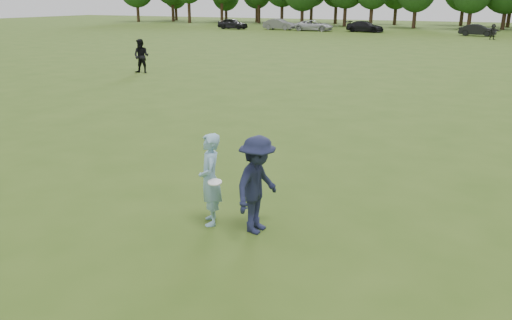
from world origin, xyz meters
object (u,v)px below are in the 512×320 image
(car_d, at_px, (365,27))
(car_f, at_px, (478,30))
(thrower, at_px, (210,180))
(defender, at_px, (257,185))
(player_far_a, at_px, (141,56))
(car_b, at_px, (279,24))
(car_a, at_px, (233,24))
(player_far_d, at_px, (493,32))
(car_c, at_px, (314,26))

(car_d, bearing_deg, car_f, -88.40)
(thrower, xyz_separation_m, defender, (0.99, 0.08, 0.03))
(player_far_a, bearing_deg, car_b, 93.02)
(defender, bearing_deg, player_far_a, 48.60)
(thrower, height_order, car_a, thrower)
(player_far_d, height_order, car_a, player_far_d)
(car_c, bearing_deg, car_f, -94.23)
(thrower, distance_m, car_b, 64.91)
(player_far_d, distance_m, car_d, 17.06)
(car_d, bearing_deg, thrower, -161.94)
(car_a, distance_m, car_b, 7.04)
(car_d, distance_m, car_f, 13.99)
(player_far_d, bearing_deg, car_d, 131.55)
(thrower, height_order, car_c, thrower)
(player_far_a, distance_m, car_c, 43.62)
(thrower, xyz_separation_m, car_a, (-31.52, 58.83, -0.16))
(thrower, xyz_separation_m, car_d, (-12.22, 60.33, -0.21))
(player_far_a, height_order, car_f, player_far_a)
(player_far_a, xyz_separation_m, player_far_d, (18.20, 37.36, -0.16))
(player_far_d, bearing_deg, car_b, 141.54)
(car_b, relative_size, car_d, 0.93)
(player_far_a, xyz_separation_m, car_f, (16.39, 42.70, -0.33))
(defender, distance_m, car_c, 63.03)
(thrower, distance_m, car_c, 62.80)
(player_far_a, height_order, car_c, player_far_a)
(defender, bearing_deg, car_d, 17.17)
(car_a, bearing_deg, car_b, -77.21)
(defender, bearing_deg, car_f, 4.10)
(car_a, bearing_deg, defender, -148.35)
(car_d, bearing_deg, defender, -161.02)
(car_b, bearing_deg, defender, -152.04)
(car_b, xyz_separation_m, car_d, (12.37, 0.27, -0.04))
(car_d, bearing_deg, car_c, 101.04)
(thrower, distance_m, car_d, 61.56)
(thrower, relative_size, player_far_a, 0.92)
(defender, bearing_deg, car_c, 23.48)
(player_far_a, relative_size, car_b, 0.44)
(player_far_d, xyz_separation_m, car_a, (-35.05, 5.06, -0.08))
(thrower, height_order, player_far_d, thrower)
(car_f, bearing_deg, player_far_d, -154.38)
(thrower, xyz_separation_m, player_far_d, (3.53, 53.77, -0.08))
(car_f, bearing_deg, car_a, 97.35)
(car_b, height_order, car_f, car_b)
(car_a, relative_size, car_d, 0.90)
(car_a, bearing_deg, player_far_a, -155.64)
(car_b, bearing_deg, player_far_a, -162.33)
(thrower, height_order, defender, defender)
(thrower, bearing_deg, car_c, 164.32)
(defender, xyz_separation_m, car_c, (-20.19, 59.71, -0.23))
(defender, distance_m, car_a, 67.15)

